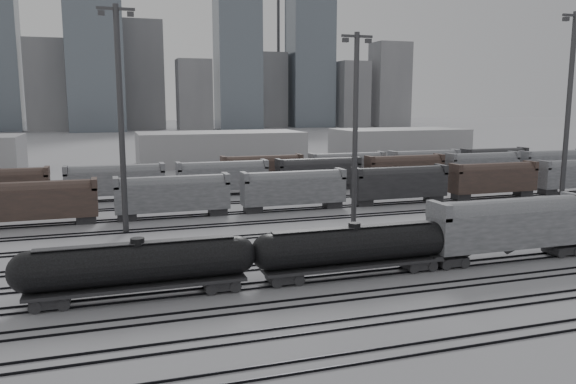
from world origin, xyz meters
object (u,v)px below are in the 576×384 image
object	(u,v)px
tank_car_b	(354,247)
hopper_car_a	(509,223)
tank_car_a	(138,265)
light_mast_c	(355,130)

from	to	relation	value
tank_car_b	hopper_car_a	distance (m)	16.45
tank_car_a	light_mast_c	size ratio (longest dim) A/B	0.82
tank_car_b	hopper_car_a	world-z (taller)	hopper_car_a
tank_car_b	light_mast_c	world-z (taller)	light_mast_c
tank_car_a	hopper_car_a	xyz separation A→B (m)	(34.83, 0.00, 0.98)
tank_car_b	hopper_car_a	size ratio (longest dim) A/B	1.13
light_mast_c	tank_car_b	bearing A→B (deg)	-114.61
tank_car_a	hopper_car_a	bearing A→B (deg)	0.00
hopper_car_a	tank_car_b	bearing A→B (deg)	180.00
tank_car_b	hopper_car_a	xyz separation A→B (m)	(16.42, 0.00, 1.00)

